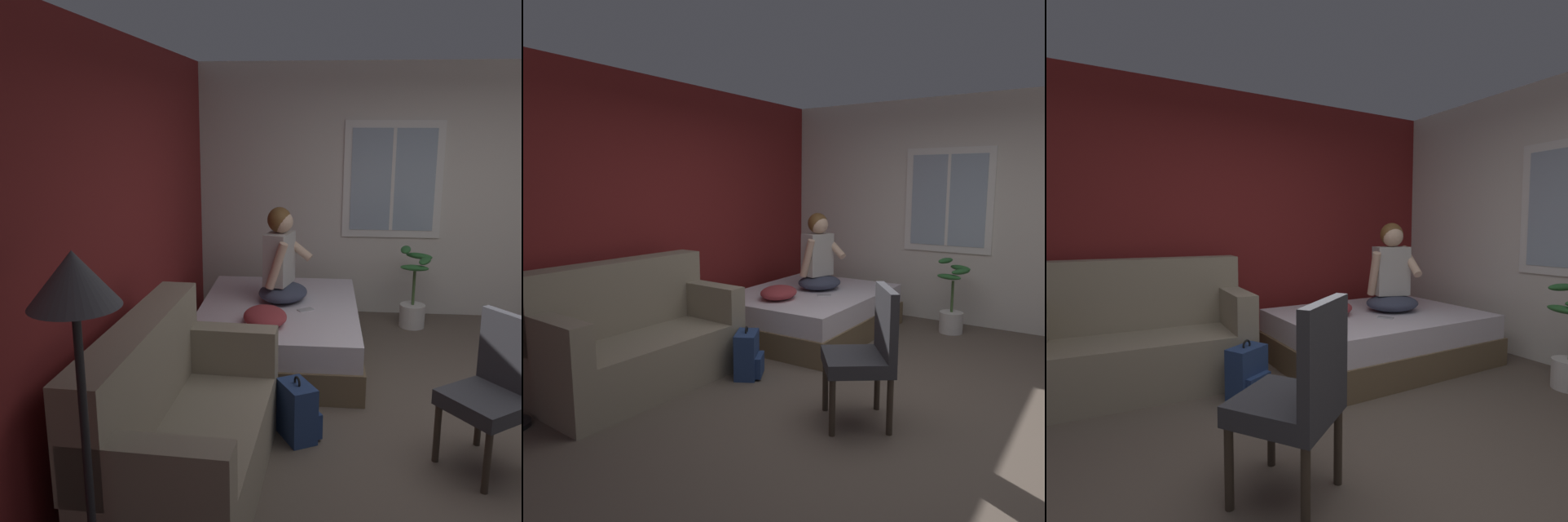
% 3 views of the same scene
% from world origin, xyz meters
% --- Properties ---
extents(ground_plane, '(40.00, 40.00, 0.00)m').
position_xyz_m(ground_plane, '(0.00, 0.00, 0.00)').
color(ground_plane, brown).
extents(wall_back_accent, '(10.25, 0.16, 2.70)m').
position_xyz_m(wall_back_accent, '(0.00, 2.55, 1.35)').
color(wall_back_accent, maroon).
rests_on(wall_back_accent, ground).
extents(wall_side_with_window, '(0.19, 6.35, 2.70)m').
position_xyz_m(wall_side_with_window, '(2.70, 0.01, 1.35)').
color(wall_side_with_window, silver).
rests_on(wall_side_with_window, ground).
extents(bed, '(1.97, 1.46, 0.48)m').
position_xyz_m(bed, '(1.29, 1.52, 0.24)').
color(bed, brown).
rests_on(bed, ground).
extents(couch, '(1.74, 0.91, 1.04)m').
position_xyz_m(couch, '(-0.82, 1.96, 0.39)').
color(couch, gray).
rests_on(couch, ground).
extents(side_chair, '(0.64, 0.64, 0.98)m').
position_xyz_m(side_chair, '(-0.37, 0.06, 0.53)').
color(side_chair, '#382D23').
rests_on(side_chair, ground).
extents(person_seated, '(0.63, 0.57, 0.88)m').
position_xyz_m(person_seated, '(1.45, 1.51, 0.84)').
color(person_seated, '#383D51').
rests_on(person_seated, bed).
extents(backpack, '(0.35, 0.33, 0.46)m').
position_xyz_m(backpack, '(-0.16, 1.28, 0.19)').
color(backpack, navy).
rests_on(backpack, ground).
extents(throw_pillow, '(0.53, 0.43, 0.14)m').
position_xyz_m(throw_pillow, '(0.78, 1.60, 0.55)').
color(throw_pillow, '#993338').
rests_on(throw_pillow, bed).
extents(cell_phone, '(0.14, 0.16, 0.01)m').
position_xyz_m(cell_phone, '(1.18, 1.27, 0.48)').
color(cell_phone, '#B7B7BC').
rests_on(cell_phone, bed).
extents(floor_lamp, '(0.36, 0.36, 1.70)m').
position_xyz_m(floor_lamp, '(-1.84, 2.09, 1.43)').
color(floor_lamp, black).
rests_on(floor_lamp, ground).
extents(potted_plant, '(0.39, 0.37, 0.85)m').
position_xyz_m(potted_plant, '(2.18, 0.18, 0.30)').
color(potted_plant, silver).
rests_on(potted_plant, ground).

